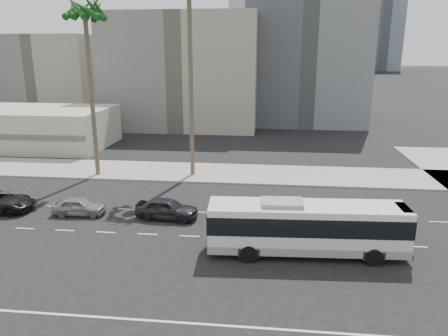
# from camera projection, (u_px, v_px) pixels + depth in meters

# --- Properties ---
(ground) EXTENTS (700.00, 700.00, 0.00)m
(ground) POSITION_uv_depth(u_px,v_px,m) (233.00, 238.00, 28.75)
(ground) COLOR black
(ground) RESTS_ON ground
(sidewalk_north) EXTENTS (120.00, 7.00, 0.15)m
(sidewalk_north) POSITION_uv_depth(u_px,v_px,m) (246.00, 174.00, 43.57)
(sidewalk_north) COLOR gray
(sidewalk_north) RESTS_ON ground
(commercial_low) EXTENTS (22.00, 12.16, 5.00)m
(commercial_low) POSITION_uv_depth(u_px,v_px,m) (25.00, 127.00, 56.10)
(commercial_low) COLOR #ADA892
(commercial_low) RESTS_ON ground
(midrise_beige_west) EXTENTS (24.00, 18.00, 18.00)m
(midrise_beige_west) POSITION_uv_depth(u_px,v_px,m) (186.00, 71.00, 70.69)
(midrise_beige_west) COLOR gray
(midrise_beige_west) RESTS_ON ground
(midrise_gray_center) EXTENTS (20.00, 20.00, 26.00)m
(midrise_gray_center) POSITION_uv_depth(u_px,v_px,m) (305.00, 47.00, 74.24)
(midrise_gray_center) COLOR #505155
(midrise_gray_center) RESTS_ON ground
(midrise_beige_far) EXTENTS (18.00, 16.00, 15.00)m
(midrise_beige_far) POSITION_uv_depth(u_px,v_px,m) (53.00, 77.00, 78.60)
(midrise_beige_far) COLOR gray
(midrise_beige_far) RESTS_ON ground
(civic_tower) EXTENTS (42.00, 42.00, 129.00)m
(civic_tower) POSITION_uv_depth(u_px,v_px,m) (266.00, 6.00, 258.01)
(civic_tower) COLOR silver
(civic_tower) RESTS_ON ground
(highrise_right) EXTENTS (26.00, 26.00, 70.00)m
(highrise_right) POSITION_uv_depth(u_px,v_px,m) (350.00, 8.00, 234.97)
(highrise_right) COLOR slate
(highrise_right) RESTS_ON ground
(highrise_far) EXTENTS (22.00, 22.00, 60.00)m
(highrise_far) POSITION_uv_depth(u_px,v_px,m) (382.00, 21.00, 262.43)
(highrise_far) COLOR slate
(highrise_far) RESTS_ON ground
(city_bus) EXTENTS (12.27, 3.33, 3.49)m
(city_bus) POSITION_uv_depth(u_px,v_px,m) (307.00, 226.00, 26.12)
(city_bus) COLOR silver
(city_bus) RESTS_ON ground
(car_a) EXTENTS (2.29, 4.86, 1.61)m
(car_a) POSITION_uv_depth(u_px,v_px,m) (167.00, 208.00, 31.97)
(car_a) COLOR black
(car_a) RESTS_ON ground
(car_b) EXTENTS (1.83, 4.12, 1.38)m
(car_b) POSITION_uv_depth(u_px,v_px,m) (79.00, 206.00, 32.72)
(car_b) COLOR gray
(car_b) RESTS_ON ground
(palm_mid) EXTENTS (5.56, 5.56, 17.15)m
(palm_mid) POSITION_uv_depth(u_px,v_px,m) (85.00, 16.00, 39.13)
(palm_mid) COLOR brown
(palm_mid) RESTS_ON ground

